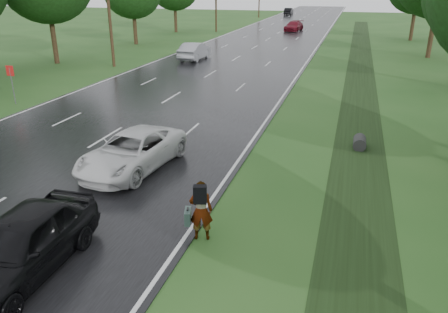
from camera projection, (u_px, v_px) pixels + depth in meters
road at (263, 42)px, 53.57m from camera, size 14.00×180.00×0.04m
edge_stripe_east at (319, 44)px, 51.80m from camera, size 0.12×180.00×0.01m
edge_stripe_west at (211, 40)px, 55.33m from camera, size 0.12×180.00×0.01m
center_line at (263, 42)px, 53.56m from camera, size 0.12×180.00×0.01m
drainage_ditch at (360, 100)px, 27.13m from camera, size 2.20×120.00×0.56m
road_sign at (11, 77)px, 25.79m from camera, size 0.50×0.06×2.30m
utility_pole_mid at (108, 4)px, 36.24m from camera, size 1.60×0.26×10.00m
pedestrian at (200, 210)px, 12.18m from camera, size 0.92×0.70×1.80m
white_pickup at (132, 151)px, 16.87m from camera, size 2.97×5.42×1.44m
dark_sedan at (21, 244)px, 10.69m from camera, size 2.06×4.85×1.63m
silver_sedan at (195, 51)px, 41.04m from camera, size 1.75×4.83×1.58m
far_car_red at (294, 26)px, 65.48m from camera, size 2.68×5.16×1.43m
far_car_dark at (289, 11)px, 98.10m from camera, size 1.64×4.60×1.51m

